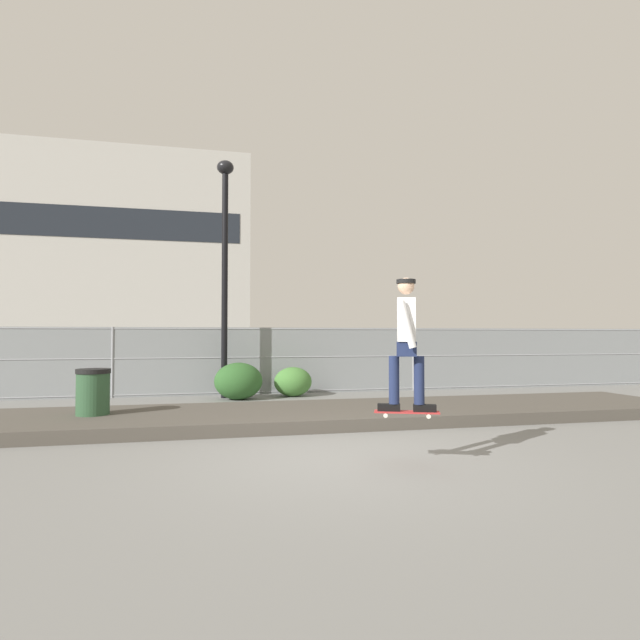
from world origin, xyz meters
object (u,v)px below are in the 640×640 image
trash_bin (93,398)px  skateboard (407,412)px  street_lamp (225,248)px  parked_car_near (98,361)px  skater (406,336)px  shrub_left (238,381)px  shrub_center (293,382)px

trash_bin → skateboard: bearing=-40.9°
street_lamp → parked_car_near: street_lamp is taller
street_lamp → trash_bin: street_lamp is taller
trash_bin → skater: bearing=-40.9°
street_lamp → parked_car_near: bearing=136.8°
skater → skateboard: bearing=166.0°
skater → street_lamp: 8.23m
parked_car_near → street_lamp: bearing=-43.2°
skateboard → street_lamp: (-1.93, 7.65, 3.27)m
shrub_left → shrub_center: bearing=14.5°
shrub_left → trash_bin: 4.36m
skater → shrub_center: size_ratio=1.65×
shrub_left → skateboard: bearing=-77.4°
skateboard → trash_bin: (-4.37, 3.79, -0.15)m
skater → shrub_left: bearing=102.6°
skateboard → trash_bin: trash_bin is taller
shrub_left → trash_bin: (-2.78, -3.36, 0.05)m
parked_car_near → skateboard: bearing=-63.1°
shrub_left → street_lamp: bearing=124.2°
street_lamp → shrub_left: size_ratio=5.15×
skater → parked_car_near: size_ratio=0.37×
shrub_center → trash_bin: (-4.25, -3.75, 0.13)m
parked_car_near → shrub_left: parked_car_near is taller
skater → shrub_center: (-0.13, 7.54, -1.23)m
trash_bin → street_lamp: bearing=57.7°
skateboard → shrub_center: (-0.13, 7.54, -0.27)m
skater → street_lamp: size_ratio=0.27×
street_lamp → shrub_center: bearing=-3.7°
shrub_left → shrub_center: 1.52m
skateboard → parked_car_near: parked_car_near is taller
street_lamp → skateboard: bearing=-75.8°
parked_car_near → trash_bin: size_ratio=4.36×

